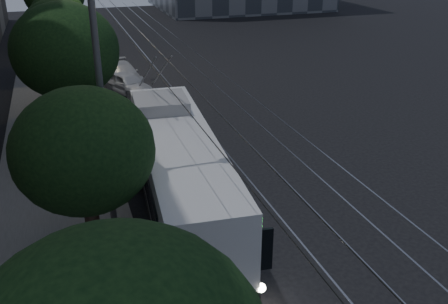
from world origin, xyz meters
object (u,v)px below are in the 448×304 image
pickup_silver (130,137)px  car_white_d (87,44)px  car_white_a (128,83)px  trolleybus (178,170)px  car_white_b (123,73)px  car_white_c (90,52)px  streetlamp_near (114,84)px

pickup_silver → car_white_d: size_ratio=1.79×
car_white_a → car_white_d: car_white_a is taller
car_white_d → trolleybus: bearing=-106.0°
trolleybus → car_white_d: size_ratio=3.38×
car_white_b → car_white_c: (-1.60, 7.76, -0.02)m
trolleybus → car_white_a: (0.37, 15.66, -0.99)m
car_white_d → car_white_b: bearing=-100.1°
car_white_c → car_white_d: (0.00, 3.40, -0.05)m
trolleybus → car_white_a: trolleybus is taller
pickup_silver → car_white_a: pickup_silver is taller
pickup_silver → car_white_c: (-0.19, 20.29, -0.24)m
car_white_b → car_white_c: bearing=94.8°
pickup_silver → car_white_d: 23.69m
car_white_c → car_white_b: bearing=-88.0°
pickup_silver → streetlamp_near: 9.23m
trolleybus → streetlamp_near: size_ratio=1.30×
trolleybus → car_white_d: 29.52m
pickup_silver → car_white_d: pickup_silver is taller
car_white_c → streetlamp_near: size_ratio=0.43×
pickup_silver → trolleybus: bearing=-88.2°
trolleybus → car_white_a: 15.70m
car_white_a → streetlamp_near: size_ratio=0.43×
streetlamp_near → trolleybus: bearing=41.2°
trolleybus → car_white_d: (-1.16, 29.48, -1.07)m
pickup_silver → streetlamp_near: streetlamp_near is taller
car_white_d → pickup_silver: bearing=-107.8°
car_white_a → streetlamp_near: bearing=-122.8°
pickup_silver → car_white_b: 12.61m
pickup_silver → car_white_d: bearing=82.8°
pickup_silver → car_white_a: 9.97m
car_white_a → car_white_b: size_ratio=0.87×
pickup_silver → streetlamp_near: size_ratio=0.69×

